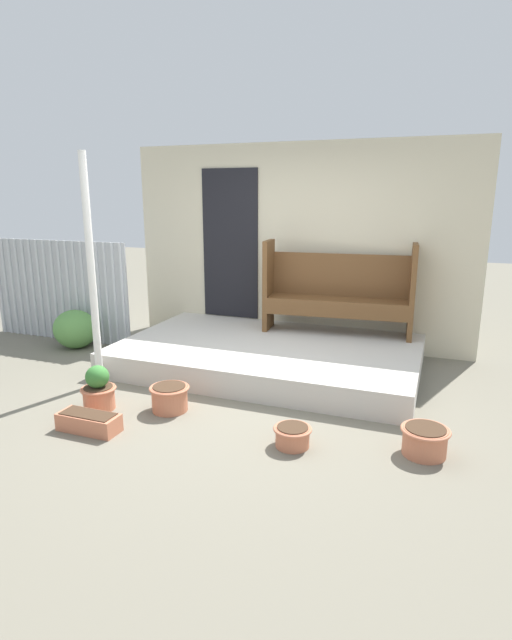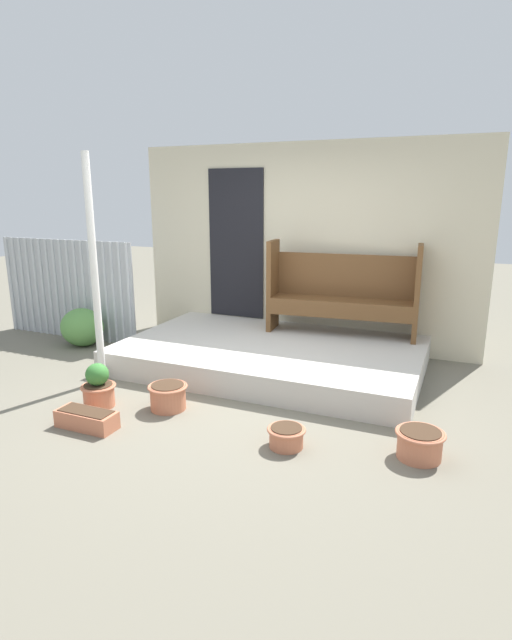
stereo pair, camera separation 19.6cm
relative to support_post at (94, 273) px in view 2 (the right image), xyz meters
name	(u,v)px [view 2 (the right image)]	position (x,y,z in m)	size (l,w,h in m)	color
ground_plane	(235,400)	(1.53, 0.09, -1.18)	(24.00, 24.00, 0.00)	#706B5B
porch_slab	(271,355)	(1.50, 1.14, -1.04)	(3.36, 2.10, 0.28)	beige
house_wall	(299,246)	(1.46, 2.22, 0.12)	(4.56, 0.08, 2.60)	beige
fence_corrugated	(67,289)	(-1.57, 1.23, -0.50)	(2.21, 0.05, 1.37)	#ADB2B7
support_post	(94,273)	(0.00, 0.00, 0.00)	(0.08, 0.08, 2.37)	white
bench	(342,289)	(2.13, 1.90, -0.34)	(1.83, 0.56, 1.13)	brown
flower_pot_left	(98,388)	(0.40, -0.53, -1.00)	(0.33, 0.33, 0.43)	#C67251
flower_pot_middle	(168,396)	(1.04, -0.33, -1.05)	(0.37, 0.37, 0.24)	#C67251
flower_pot_right	(286,436)	(2.30, -0.58, -1.09)	(0.31, 0.31, 0.17)	#C67251
flower_pot_far_right	(420,443)	(3.29, -0.35, -1.06)	(0.38, 0.38, 0.22)	#C67251
planter_box_rect	(87,419)	(0.61, -0.93, -1.10)	(0.54, 0.21, 0.16)	#C67251
shrub_by_fence	(82,327)	(-1.11, 0.96, -0.93)	(0.58, 0.52, 0.50)	#599347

